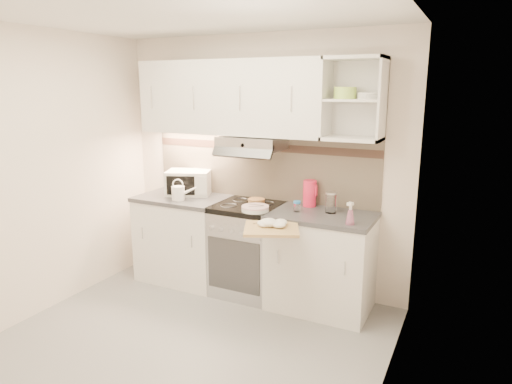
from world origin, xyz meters
TOP-DOWN VIEW (x-y plane):
  - ground at (0.00, 0.00)m, footprint 3.00×3.00m
  - room_shell at (0.00, 0.37)m, footprint 3.04×2.84m
  - base_cabinet_left at (-0.75, 1.10)m, footprint 0.90×0.60m
  - worktop_left at (-0.75, 1.10)m, footprint 0.92×0.62m
  - base_cabinet_right at (0.75, 1.10)m, footprint 0.90×0.60m
  - worktop_right at (0.75, 1.10)m, footprint 0.92×0.62m
  - electric_range at (0.00, 1.10)m, footprint 0.60×0.60m
  - microwave at (-0.75, 1.22)m, footprint 0.53×0.47m
  - watering_can at (-0.69, 0.96)m, footprint 0.24×0.15m
  - plate_stack at (0.17, 0.92)m, footprint 0.25×0.25m
  - bread_loaf at (0.05, 1.19)m, footprint 0.16×0.16m
  - pink_pitcher at (0.55, 1.30)m, footprint 0.13×0.12m
  - glass_jar at (0.80, 1.16)m, footprint 0.10×0.10m
  - spice_jar at (0.52, 1.07)m, footprint 0.07×0.07m
  - spray_bottle at (1.05, 0.89)m, footprint 0.08×0.08m
  - cutting_board at (0.49, 0.58)m, footprint 0.56×0.54m
  - dish_towel at (0.49, 0.61)m, footprint 0.32×0.29m

SIDE VIEW (x-z plane):
  - ground at x=0.00m, z-range 0.00..0.00m
  - base_cabinet_left at x=-0.75m, z-range 0.00..0.86m
  - base_cabinet_right at x=0.75m, z-range 0.00..0.86m
  - electric_range at x=0.00m, z-range 0.00..0.90m
  - cutting_board at x=0.49m, z-range 0.86..0.88m
  - worktop_left at x=-0.75m, z-range 0.86..0.90m
  - worktop_right at x=0.75m, z-range 0.86..0.90m
  - dish_towel at x=0.49m, z-range 0.88..0.95m
  - bread_loaf at x=0.05m, z-range 0.90..0.94m
  - plate_stack at x=0.17m, z-range 0.90..0.95m
  - spice_jar at x=0.52m, z-range 0.90..1.00m
  - watering_can at x=-0.69m, z-range 0.87..1.08m
  - spray_bottle at x=1.05m, z-range 0.88..1.08m
  - glass_jar at x=0.80m, z-range 0.90..1.09m
  - pink_pitcher at x=0.55m, z-range 0.90..1.15m
  - microwave at x=-0.75m, z-range 0.90..1.15m
  - room_shell at x=0.00m, z-range 0.37..2.89m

